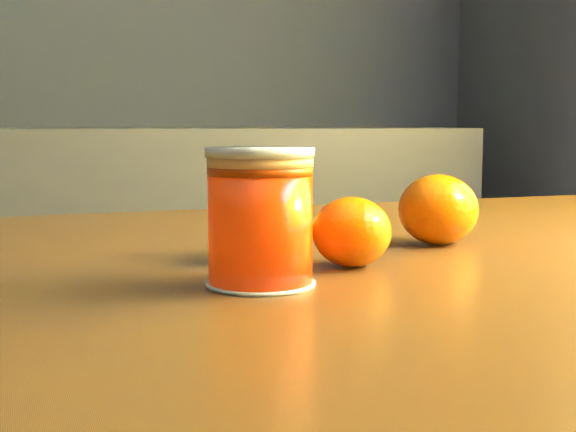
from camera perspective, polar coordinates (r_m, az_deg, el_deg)
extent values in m
cube|color=brown|center=(0.63, 4.77, -4.92)|extent=(1.20, 0.94, 0.04)
cylinder|color=#FF3305|center=(0.51, -1.98, -0.75)|extent=(0.07, 0.07, 0.08)
cylinder|color=#F6B464|center=(0.51, -2.00, 3.88)|extent=(0.07, 0.07, 0.01)
cylinder|color=silver|center=(0.51, -2.00, 4.47)|extent=(0.07, 0.07, 0.00)
ellipsoid|color=#DB5F04|center=(0.61, -1.36, -0.44)|extent=(0.07, 0.07, 0.06)
ellipsoid|color=#DB5F04|center=(0.70, 10.64, 0.45)|extent=(0.08, 0.08, 0.06)
ellipsoid|color=#DB5F04|center=(0.58, 4.56, -1.13)|extent=(0.06, 0.06, 0.05)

